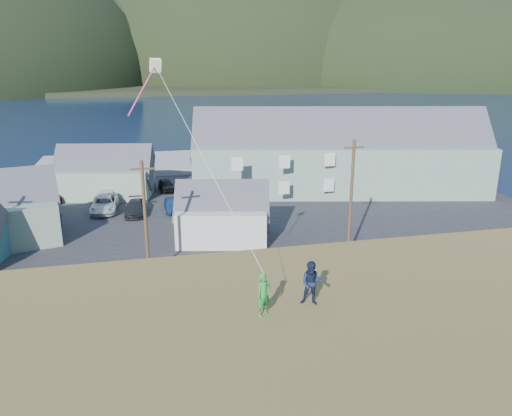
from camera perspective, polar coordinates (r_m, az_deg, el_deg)
The scene contains 14 objects.
ground at distance 36.43m, azimuth -5.30°, elevation -8.19°, with size 900.00×900.00×0.00m, color #0A1638.
grass_strip at distance 34.62m, azimuth -4.85°, elevation -9.50°, with size 110.00×8.00×0.10m, color #4C3D19.
waterfront_lot at distance 52.22m, azimuth -7.79°, elevation -0.30°, with size 72.00×36.00×0.12m, color #28282B.
wharf at distance 74.30m, azimuth -14.08°, elevation 4.86°, with size 26.00×14.00×0.90m, color gray.
far_shore at distance 363.04m, azimuth -12.51°, elevation 14.37°, with size 900.00×320.00×2.00m, color black.
far_hills at distance 314.90m, azimuth -5.70°, elevation 14.51°, with size 760.00×265.00×143.00m.
lodge at distance 59.17m, azimuth 9.48°, elevation 6.18°, with size 34.97×16.41×11.87m.
shed_white at distance 42.90m, azimuth -3.87°, elevation -0.67°, with size 8.94×6.86×6.39m.
shed_palegreen_far at distance 59.04m, azimuth -16.88°, elevation 3.85°, with size 11.67×8.00×7.21m.
utility_poles at distance 35.88m, azimuth -12.80°, elevation -0.79°, with size 31.00×0.24×9.80m.
parked_cars at distance 55.21m, azimuth -17.00°, elevation 0.90°, with size 21.10×13.07×1.55m.
kite_flyer_green at distance 16.63m, azimuth 0.88°, elevation -9.88°, with size 0.55×0.36×1.51m, color #24862D.
kite_flyer_navy at distance 17.43m, azimuth 6.39°, elevation -8.55°, with size 0.77×0.60×1.58m, color #141E39.
kite_rig at distance 21.97m, azimuth -11.48°, elevation 15.01°, with size 2.06×4.20×10.52m.
Camera 1 is at (-3.99, -32.73, 15.49)m, focal length 35.00 mm.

